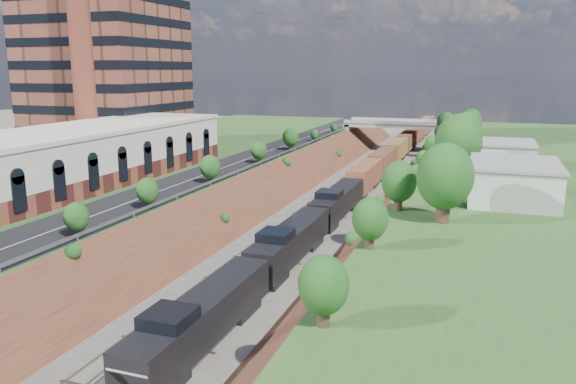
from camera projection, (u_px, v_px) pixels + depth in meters
name	position (u px, v px, depth m)	size (l,w,h in m)	color
platform_left	(124.00, 177.00, 88.23)	(44.00, 180.00, 5.00)	#325C25
embankment_left	(253.00, 204.00, 81.57)	(7.07, 180.00, 7.07)	brown
embankment_right	(406.00, 217.00, 74.39)	(7.07, 180.00, 7.07)	brown
rail_left_track	(308.00, 208.00, 78.81)	(1.58, 180.00, 0.18)	gray
rail_right_track	(344.00, 211.00, 77.11)	(1.58, 180.00, 0.18)	gray
road	(224.00, 168.00, 81.96)	(8.00, 180.00, 0.10)	black
guardrail	(249.00, 166.00, 80.33)	(0.10, 171.00, 0.70)	#99999E
commercial_building	(43.00, 163.00, 65.06)	(14.30, 62.30, 7.00)	brown
smokestack	(80.00, 28.00, 80.71)	(3.20, 3.20, 40.00)	brown
overpass	(397.00, 130.00, 134.00)	(24.50, 8.30, 7.40)	gray
white_building_near	(513.00, 183.00, 61.44)	(9.00, 12.00, 4.00)	silver
white_building_far	(504.00, 156.00, 81.89)	(8.00, 10.00, 3.60)	silver
tree_right_large	(445.00, 177.00, 52.00)	(5.25, 5.25, 7.61)	#473323
tree_left_crest	(40.00, 229.00, 43.51)	(2.45, 2.45, 3.55)	#473323
freight_train	(389.00, 156.00, 110.11)	(2.94, 165.95, 4.55)	black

